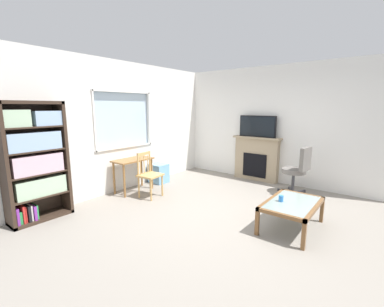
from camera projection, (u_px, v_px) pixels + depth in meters
ground at (216, 215)px, 4.35m from camera, size 5.94×5.82×0.02m
wall_back_with_window at (124, 127)px, 5.57m from camera, size 4.94×0.15×2.74m
wall_right at (275, 125)px, 6.06m from camera, size 0.12×5.02×2.74m
bookshelf at (34, 159)px, 4.01m from camera, size 0.90×0.38×1.88m
desk_under_window at (133, 165)px, 5.44m from camera, size 0.84×0.44×0.71m
wooden_chair at (149, 174)px, 5.13m from camera, size 0.46×0.44×0.90m
plastic_drawer_unit at (159, 173)px, 6.14m from camera, size 0.35×0.40×0.45m
fireplace at (256, 158)px, 6.31m from camera, size 0.26×1.18×1.08m
tv at (257, 126)px, 6.15m from camera, size 0.06×0.91×0.51m
office_chair at (298, 168)px, 5.26m from camera, size 0.57×0.58×1.00m
coffee_table at (292, 205)px, 3.79m from camera, size 1.07×0.68×0.41m
sippy_cup at (281, 198)px, 3.80m from camera, size 0.07×0.07×0.09m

